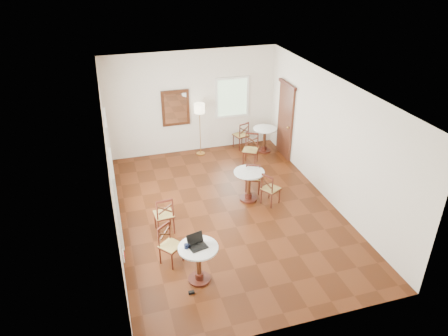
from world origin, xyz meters
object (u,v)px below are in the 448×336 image
cafe_table_near (199,260)px  water_glass (189,245)px  floor_lamp (199,112)px  cafe_table_back (264,137)px  chair_near_b (170,245)px  chair_mid_b (270,189)px  mouse (199,244)px  navy_mug (186,246)px  chair_mid_a (253,177)px  cafe_table_mid (249,182)px  power_adapter (191,292)px  laptop (197,243)px  chair_near_a (164,215)px  chair_back_a (241,135)px  chair_back_b (251,149)px

cafe_table_near → water_glass: size_ratio=7.53×
floor_lamp → cafe_table_near: bearing=-104.1°
cafe_table_back → chair_near_b: (-3.60, -4.16, -0.05)m
chair_mid_b → cafe_table_back: bearing=-48.5°
chair_near_b → chair_mid_b: (2.65, 1.40, -0.00)m
cafe_table_near → mouse: size_ratio=7.29×
cafe_table_near → chair_near_b: size_ratio=0.93×
navy_mug → chair_mid_a: bearing=49.8°
cafe_table_near → cafe_table_back: bearing=56.5°
chair_mid_a → floor_lamp: bearing=-48.4°
cafe_table_mid → power_adapter: size_ratio=7.34×
chair_near_b → laptop: 0.84m
chair_near_a → cafe_table_near: bearing=97.3°
chair_back_a → laptop: size_ratio=2.34×
cafe_table_near → water_glass: water_glass is taller
chair_near_b → chair_mid_a: 3.19m
cafe_table_near → chair_back_b: chair_back_b is taller
chair_back_a → navy_mug: (-2.80, -5.20, 0.39)m
chair_near_b → chair_back_b: chair_back_b is taller
chair_mid_a → mouse: size_ratio=8.04×
floor_lamp → cafe_table_back: bearing=-10.7°
chair_back_a → floor_lamp: floor_lamp is taller
chair_mid_a → chair_back_b: size_ratio=0.94×
chair_mid_b → power_adapter: 3.42m
cafe_table_back → mouse: mouse is taller
cafe_table_mid → water_glass: 3.07m
chair_back_b → floor_lamp: floor_lamp is taller
chair_near_a → chair_near_b: 1.02m
chair_near_a → chair_back_a: chair_near_a is taller
chair_back_b → chair_mid_a: bearing=-76.0°
navy_mug → chair_back_b: bearing=56.6°
chair_near_b → chair_mid_a: (2.45, 2.03, 0.01)m
chair_near_a → power_adapter: 2.02m
mouse → power_adapter: bearing=-145.6°
floor_lamp → laptop: bearing=-104.4°
chair_near_b → chair_mid_b: size_ratio=1.00×
cafe_table_back → mouse: bearing=-123.6°
chair_mid_a → chair_back_a: chair_back_a is taller
cafe_table_near → power_adapter: bearing=-126.4°
chair_back_a → power_adapter: chair_back_a is taller
chair_mid_a → laptop: laptop is taller
chair_near_b → power_adapter: chair_near_b is taller
cafe_table_near → chair_mid_a: size_ratio=0.91×
chair_near_b → chair_back_b: 4.55m
cafe_table_back → water_glass: bearing=-125.0°
floor_lamp → power_adapter: size_ratio=14.89×
chair_near_a → chair_back_a: bearing=-134.4°
cafe_table_near → chair_back_a: bearing=63.6°
chair_mid_b → floor_lamp: bearing=-12.9°
chair_mid_a → laptop: size_ratio=2.32×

